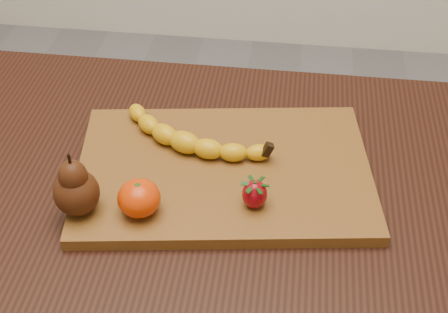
# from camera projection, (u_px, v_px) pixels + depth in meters

# --- Properties ---
(table) EXTENTS (1.00, 0.70, 0.76)m
(table) POSITION_uv_depth(u_px,v_px,m) (162.00, 230.00, 1.02)
(table) COLOR black
(table) RESTS_ON ground
(cutting_board) EXTENTS (0.49, 0.36, 0.02)m
(cutting_board) POSITION_uv_depth(u_px,v_px,m) (224.00, 171.00, 0.97)
(cutting_board) COLOR brown
(cutting_board) RESTS_ON table
(banana) EXTENTS (0.23, 0.13, 0.03)m
(banana) POSITION_uv_depth(u_px,v_px,m) (185.00, 142.00, 0.98)
(banana) COLOR #E1AB0A
(banana) RESTS_ON cutting_board
(pear) EXTENTS (0.07, 0.07, 0.10)m
(pear) POSITION_uv_depth(u_px,v_px,m) (74.00, 183.00, 0.86)
(pear) COLOR #3F1C0A
(pear) RESTS_ON cutting_board
(mandarin) EXTENTS (0.07, 0.07, 0.05)m
(mandarin) POSITION_uv_depth(u_px,v_px,m) (139.00, 198.00, 0.87)
(mandarin) COLOR red
(mandarin) RESTS_ON cutting_board
(strawberry) EXTENTS (0.04, 0.04, 0.05)m
(strawberry) POSITION_uv_depth(u_px,v_px,m) (255.00, 193.00, 0.88)
(strawberry) COLOR maroon
(strawberry) RESTS_ON cutting_board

